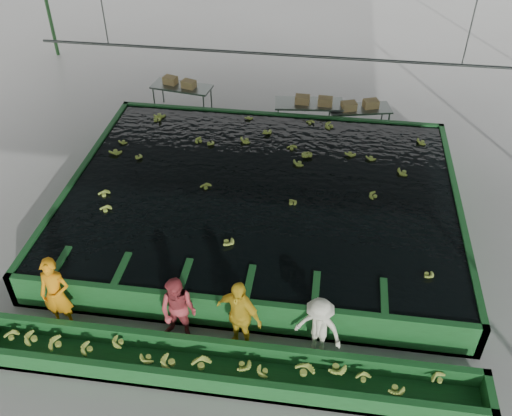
# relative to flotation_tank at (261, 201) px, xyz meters

# --- Properties ---
(ground) EXTENTS (80.00, 80.00, 0.00)m
(ground) POSITION_rel_flotation_tank_xyz_m (0.00, -1.50, -0.45)
(ground) COLOR gray
(ground) RESTS_ON ground
(shed_roof) EXTENTS (20.00, 22.00, 0.04)m
(shed_roof) POSITION_rel_flotation_tank_xyz_m (0.00, -1.50, 4.55)
(shed_roof) COLOR slate
(shed_roof) RESTS_ON shed_posts
(shed_posts) EXTENTS (20.00, 22.00, 5.00)m
(shed_posts) POSITION_rel_flotation_tank_xyz_m (0.00, -1.50, 2.05)
(shed_posts) COLOR #2C5F2E
(shed_posts) RESTS_ON ground
(flotation_tank) EXTENTS (10.00, 8.00, 0.90)m
(flotation_tank) POSITION_rel_flotation_tank_xyz_m (0.00, 0.00, 0.00)
(flotation_tank) COLOR #195421
(flotation_tank) RESTS_ON ground
(tank_water) EXTENTS (9.70, 7.70, 0.00)m
(tank_water) POSITION_rel_flotation_tank_xyz_m (0.00, -0.00, 0.40)
(tank_water) COLOR black
(tank_water) RESTS_ON flotation_tank
(sorting_trough) EXTENTS (10.00, 1.00, 0.50)m
(sorting_trough) POSITION_rel_flotation_tank_xyz_m (0.00, -5.10, -0.20)
(sorting_trough) COLOR #195421
(sorting_trough) RESTS_ON ground
(cableway_rail) EXTENTS (0.08, 0.08, 14.00)m
(cableway_rail) POSITION_rel_flotation_tank_xyz_m (0.00, 3.50, 2.55)
(cableway_rail) COLOR #59605B
(cableway_rail) RESTS_ON shed_roof
(rail_hanger_left) EXTENTS (0.04, 0.04, 2.00)m
(rail_hanger_left) POSITION_rel_flotation_tank_xyz_m (-5.00, 3.50, 3.55)
(rail_hanger_left) COLOR #59605B
(rail_hanger_left) RESTS_ON shed_roof
(rail_hanger_right) EXTENTS (0.04, 0.04, 2.00)m
(rail_hanger_right) POSITION_rel_flotation_tank_xyz_m (5.00, 3.50, 3.55)
(rail_hanger_right) COLOR #59605B
(rail_hanger_right) RESTS_ON shed_roof
(worker_a) EXTENTS (0.66, 0.44, 1.81)m
(worker_a) POSITION_rel_flotation_tank_xyz_m (-3.67, -4.30, 0.46)
(worker_a) COLOR orange
(worker_a) RESTS_ON ground
(worker_b) EXTENTS (0.88, 0.73, 1.63)m
(worker_b) POSITION_rel_flotation_tank_xyz_m (-1.10, -4.30, 0.37)
(worker_b) COLOR #B03B40
(worker_b) RESTS_ON ground
(worker_c) EXTENTS (1.13, 0.82, 1.77)m
(worker_c) POSITION_rel_flotation_tank_xyz_m (0.13, -4.30, 0.44)
(worker_c) COLOR yellow
(worker_c) RESTS_ON ground
(worker_d) EXTENTS (1.11, 0.86, 1.51)m
(worker_d) POSITION_rel_flotation_tank_xyz_m (1.72, -4.30, 0.31)
(worker_d) COLOR beige
(worker_d) RESTS_ON ground
(packing_table_left) EXTENTS (2.11, 1.10, 0.91)m
(packing_table_left) POSITION_rel_flotation_tank_xyz_m (-3.44, 5.32, 0.01)
(packing_table_left) COLOR #59605B
(packing_table_left) RESTS_ON ground
(packing_table_mid) EXTENTS (2.23, 1.07, 0.98)m
(packing_table_mid) POSITION_rel_flotation_tank_xyz_m (0.89, 4.60, 0.04)
(packing_table_mid) COLOR #59605B
(packing_table_mid) RESTS_ON ground
(packing_table_right) EXTENTS (2.08, 1.22, 0.89)m
(packing_table_right) POSITION_rel_flotation_tank_xyz_m (2.49, 4.67, -0.01)
(packing_table_right) COLOR #59605B
(packing_table_right) RESTS_ON ground
(box_stack_left) EXTENTS (1.20, 0.63, 0.25)m
(box_stack_left) POSITION_rel_flotation_tank_xyz_m (-3.51, 5.34, 0.46)
(box_stack_left) COLOR #997E49
(box_stack_left) RESTS_ON packing_table_left
(box_stack_mid) EXTENTS (1.18, 0.36, 0.25)m
(box_stack_mid) POSITION_rel_flotation_tank_xyz_m (1.03, 4.54, 0.53)
(box_stack_mid) COLOR #997E49
(box_stack_mid) RESTS_ON packing_table_mid
(box_stack_right) EXTENTS (1.22, 0.72, 0.25)m
(box_stack_right) POSITION_rel_flotation_tank_xyz_m (2.48, 4.63, 0.44)
(box_stack_right) COLOR #997E49
(box_stack_right) RESTS_ON packing_table_right
(floating_bananas) EXTENTS (8.47, 5.77, 0.12)m
(floating_bananas) POSITION_rel_flotation_tank_xyz_m (0.00, 0.80, 0.40)
(floating_bananas) COLOR #97B13C
(floating_bananas) RESTS_ON tank_water
(trough_bananas) EXTENTS (9.72, 0.65, 0.13)m
(trough_bananas) POSITION_rel_flotation_tank_xyz_m (0.00, -5.10, -0.05)
(trough_bananas) COLOR #97B13C
(trough_bananas) RESTS_ON sorting_trough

